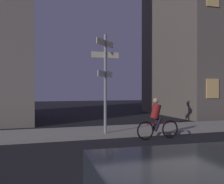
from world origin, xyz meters
The scene contains 3 objects.
sidewalk_kerb centered at (0.00, 7.00, 0.07)m, with size 40.00×2.61×0.14m, color gray.
signpost centered at (0.46, 6.17, 2.52)m, with size 1.16×1.00×4.06m.
cyclist centered at (2.24, 5.05, 0.75)m, with size 1.82×0.34×1.61m.
Camera 1 is at (-2.52, -4.01, 1.93)m, focal length 41.46 mm.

